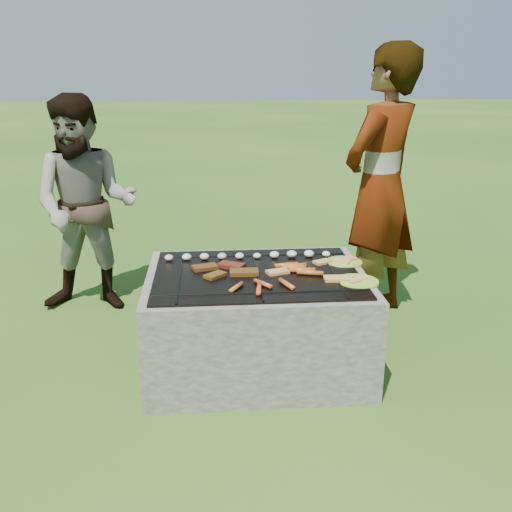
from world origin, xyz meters
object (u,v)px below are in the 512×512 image
Objects in this scene: cook at (380,186)px; plate_far at (344,262)px; plate_near at (357,282)px; fire_pit at (257,324)px; bystander at (86,206)px.

plate_far is at bearing 15.38° from cook.
fire_pit is at bearing 161.93° from plate_near.
bystander is (-1.17, 1.01, 0.52)m from fire_pit.
fire_pit is 0.67m from plate_near.
cook reaches higher than plate_far.
plate_far is 1.94m from bystander.
plate_near is at bearing -29.94° from bystander.
plate_near is 0.15× the size of cook.
bystander is at bearing 139.37° from fire_pit.
cook is (0.38, 0.93, 0.36)m from plate_near.
plate_far is at bearing 15.65° from fire_pit.
fire_pit is 4.37× the size of plate_near.
fire_pit is at bearing -3.42° from cook.
fire_pit is at bearing -36.12° from bystander.
fire_pit is 1.63m from bystander.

